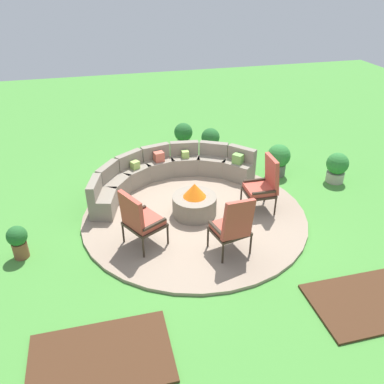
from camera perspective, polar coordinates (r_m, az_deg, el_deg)
ground_plane at (r=8.00m, az=0.35°, el=-3.49°), size 24.00×24.00×0.00m
patio_circle at (r=7.98m, az=0.35°, el=-3.31°), size 4.43×4.43×0.06m
mulch_bed_left at (r=5.66m, az=-12.92°, el=-22.16°), size 1.83×1.15×0.04m
mulch_bed_right at (r=6.74m, az=24.35°, el=-14.11°), size 1.83×1.15×0.04m
fire_pit at (r=7.82m, az=0.36°, el=-1.52°), size 0.87×0.87×0.68m
curved_stone_bench at (r=8.91m, az=-3.75°, el=2.85°), size 3.77×1.95×0.73m
lounge_chair_front_left at (r=6.87m, az=-7.49°, el=-3.84°), size 0.81×0.83×1.10m
lounge_chair_front_right at (r=6.66m, az=5.90°, el=-4.81°), size 0.71×0.67×1.14m
lounge_chair_back_left at (r=7.95m, az=10.29°, el=1.16°), size 0.61×0.58×1.14m
potted_plant_0 at (r=7.38m, az=-23.67°, el=-6.37°), size 0.34×0.34×0.62m
potted_plant_1 at (r=10.99m, az=-1.25°, el=8.35°), size 0.50×0.50×0.64m
potted_plant_2 at (r=9.67m, az=20.06°, el=3.43°), size 0.50×0.50×0.70m
potted_plant_3 at (r=9.57m, az=12.29°, el=4.70°), size 0.54×0.54×0.77m
potted_plant_4 at (r=10.46m, az=2.65°, el=7.37°), size 0.48×0.48×0.71m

